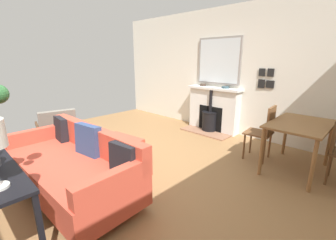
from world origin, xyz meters
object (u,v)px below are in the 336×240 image
(fireplace, at_px, (213,112))
(armchair_accent, at_px, (57,126))
(mantel_bowl_far, at_px, (225,87))
(dining_table, at_px, (300,130))
(mantel_bowl_near, at_px, (203,85))
(ottoman, at_px, (119,147))
(dining_chair_near_fireplace, at_px, (264,129))
(sofa, at_px, (74,166))

(fireplace, height_order, armchair_accent, fireplace)
(mantel_bowl_far, xyz_separation_m, armchair_accent, (2.96, -1.73, -0.59))
(fireplace, height_order, dining_table, fireplace)
(mantel_bowl_near, bearing_deg, armchair_accent, -20.95)
(fireplace, xyz_separation_m, ottoman, (2.45, -0.20, -0.22))
(mantel_bowl_near, relative_size, armchair_accent, 0.17)
(dining_chair_near_fireplace, bearing_deg, dining_table, 89.10)
(dining_table, xyz_separation_m, dining_chair_near_fireplace, (-0.01, -0.50, -0.11))
(fireplace, bearing_deg, mantel_bowl_near, -96.96)
(mantel_bowl_near, distance_m, dining_chair_near_fireplace, 2.06)
(sofa, distance_m, dining_table, 3.16)
(sofa, distance_m, dining_chair_near_fireplace, 2.90)
(ottoman, bearing_deg, mantel_bowl_far, 169.40)
(sofa, xyz_separation_m, dining_table, (-2.55, 1.85, 0.30))
(sofa, bearing_deg, mantel_bowl_near, -172.03)
(ottoman, distance_m, dining_table, 2.78)
(mantel_bowl_near, bearing_deg, ottoman, 3.03)
(fireplace, distance_m, armchair_accent, 3.27)
(ottoman, height_order, dining_chair_near_fireplace, dining_chair_near_fireplace)
(ottoman, height_order, dining_table, dining_table)
(mantel_bowl_far, bearing_deg, sofa, -2.11)
(dining_chair_near_fireplace, bearing_deg, ottoman, -45.28)
(armchair_accent, bearing_deg, sofa, 75.55)
(mantel_bowl_far, relative_size, sofa, 0.08)
(mantel_bowl_far, bearing_deg, armchair_accent, -30.31)
(mantel_bowl_far, distance_m, armchair_accent, 3.48)
(mantel_bowl_far, relative_size, armchair_accent, 0.21)
(mantel_bowl_far, relative_size, ottoman, 0.22)
(mantel_bowl_far, height_order, dining_chair_near_fireplace, mantel_bowl_far)
(sofa, bearing_deg, ottoman, -158.97)
(mantel_bowl_near, xyz_separation_m, dining_chair_near_fireplace, (0.82, 1.82, -0.50))
(mantel_bowl_far, distance_m, ottoman, 2.66)
(dining_table, height_order, dining_chair_near_fireplace, dining_chair_near_fireplace)
(armchair_accent, distance_m, dining_chair_near_fireplace, 3.65)
(ottoman, bearing_deg, dining_chair_near_fireplace, 134.72)
(ottoman, bearing_deg, mantel_bowl_near, -176.97)
(mantel_bowl_near, height_order, ottoman, mantel_bowl_near)
(fireplace, height_order, ottoman, fireplace)
(fireplace, bearing_deg, armchair_accent, -26.64)
(sofa, relative_size, dining_chair_near_fireplace, 2.26)
(mantel_bowl_far, xyz_separation_m, dining_chair_near_fireplace, (0.82, 1.22, -0.50))
(dining_table, bearing_deg, dining_chair_near_fireplace, -90.90)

